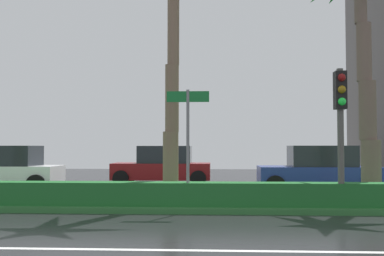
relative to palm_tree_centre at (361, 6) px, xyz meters
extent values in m
cube|color=black|center=(-5.98, 0.59, -5.92)|extent=(90.00, 42.00, 0.10)
cube|color=white|center=(-5.98, -6.41, -5.87)|extent=(81.00, 0.14, 0.01)
cube|color=#2D6B33|center=(-5.98, -0.41, -5.80)|extent=(85.50, 4.00, 0.15)
cube|color=#1E6028|center=(-5.98, -1.81, -5.42)|extent=(76.50, 0.70, 0.60)
cylinder|color=brown|center=(-5.65, -0.40, -4.74)|extent=(0.46, 0.46, 1.97)
cylinder|color=brown|center=(-5.62, -0.39, -2.77)|extent=(0.40, 0.40, 1.97)
cylinder|color=brown|center=(-5.58, -0.38, -0.80)|extent=(0.35, 0.35, 1.97)
cylinder|color=brown|center=(0.19, -0.07, -4.86)|extent=(0.57, 0.57, 1.73)
cylinder|color=brown|center=(0.12, -0.04, -3.13)|extent=(0.50, 0.50, 1.73)
cylinder|color=brown|center=(0.05, -0.01, -1.39)|extent=(0.43, 0.43, 1.73)
cylinder|color=#4C4C47|center=(-1.19, -2.04, -3.97)|extent=(0.16, 0.16, 3.50)
cube|color=black|center=(-1.19, -2.04, -2.77)|extent=(0.28, 0.32, 0.96)
sphere|color=maroon|center=(-1.19, -2.21, -2.47)|extent=(0.20, 0.20, 0.20)
sphere|color=#7F600F|center=(-1.19, -2.21, -2.77)|extent=(0.20, 0.20, 0.20)
sphere|color=#1EEA3F|center=(-1.19, -2.21, -3.07)|extent=(0.20, 0.20, 0.20)
cylinder|color=slate|center=(-5.06, -1.98, -4.22)|extent=(0.08, 0.08, 3.00)
cube|color=#146B2D|center=(-5.06, -1.98, -2.90)|extent=(1.10, 0.03, 0.28)
cube|color=white|center=(-12.45, 3.45, -5.27)|extent=(4.30, 1.76, 0.72)
cube|color=#1E2328|center=(-12.30, 3.45, -4.53)|extent=(2.30, 1.58, 0.76)
cylinder|color=black|center=(-10.80, 2.55, -5.53)|extent=(0.68, 0.22, 0.68)
cylinder|color=black|center=(-10.80, 4.35, -5.53)|extent=(0.68, 0.22, 0.68)
cube|color=maroon|center=(-6.74, 6.71, -5.27)|extent=(4.30, 1.76, 0.72)
cube|color=#1E2328|center=(-6.59, 6.71, -4.53)|extent=(2.30, 1.58, 0.76)
cylinder|color=black|center=(-8.39, 5.81, -5.53)|extent=(0.68, 0.22, 0.68)
cylinder|color=black|center=(-8.39, 7.61, -5.53)|extent=(0.68, 0.22, 0.68)
cylinder|color=black|center=(-5.09, 5.81, -5.53)|extent=(0.68, 0.22, 0.68)
cylinder|color=black|center=(-5.09, 7.61, -5.53)|extent=(0.68, 0.22, 0.68)
cube|color=navy|center=(-0.61, 3.42, -5.27)|extent=(4.30, 1.76, 0.72)
cube|color=#1E2328|center=(-0.46, 3.42, -4.53)|extent=(2.30, 1.58, 0.76)
cylinder|color=black|center=(-2.26, 2.52, -5.53)|extent=(0.68, 0.22, 0.68)
cylinder|color=black|center=(-2.26, 4.32, -5.53)|extent=(0.68, 0.22, 0.68)
cylinder|color=black|center=(1.04, 2.52, -5.53)|extent=(0.68, 0.22, 0.68)
cylinder|color=black|center=(1.04, 4.32, -5.53)|extent=(0.68, 0.22, 0.68)
camera|label=1|loc=(-4.33, -14.00, -4.21)|focal=43.81mm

